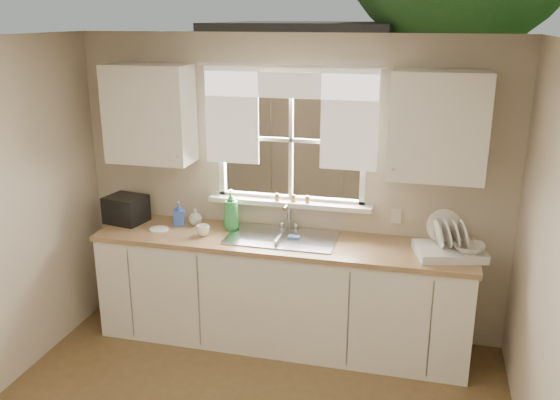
% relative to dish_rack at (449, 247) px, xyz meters
% --- Properties ---
extents(room_walls, '(3.62, 4.02, 2.50)m').
position_rel_dish_rack_xyz_m(room_walls, '(-1.30, -1.74, 0.26)').
color(room_walls, beige).
rests_on(room_walls, ground).
extents(ceiling, '(3.60, 4.00, 0.02)m').
position_rel_dish_rack_xyz_m(ceiling, '(-1.30, -1.67, 1.52)').
color(ceiling, silver).
rests_on(ceiling, room_walls).
extents(window, '(1.38, 0.16, 1.06)m').
position_rel_dish_rack_xyz_m(window, '(-1.30, 0.33, 0.51)').
color(window, white).
rests_on(window, room_walls).
extents(curtains, '(1.50, 0.03, 0.81)m').
position_rel_dish_rack_xyz_m(curtains, '(-1.30, 0.28, 0.96)').
color(curtains, white).
rests_on(curtains, room_walls).
extents(base_cabinets, '(3.00, 0.62, 0.87)m').
position_rel_dish_rack_xyz_m(base_cabinets, '(-1.30, 0.01, -0.54)').
color(base_cabinets, white).
rests_on(base_cabinets, ground).
extents(countertop, '(3.04, 0.65, 0.04)m').
position_rel_dish_rack_xyz_m(countertop, '(-1.30, 0.01, -0.09)').
color(countertop, '#A17A50').
rests_on(countertop, base_cabinets).
extents(upper_cabinet_left, '(0.70, 0.33, 0.80)m').
position_rel_dish_rack_xyz_m(upper_cabinet_left, '(-2.45, 0.15, 0.87)').
color(upper_cabinet_left, white).
rests_on(upper_cabinet_left, room_walls).
extents(upper_cabinet_right, '(0.70, 0.33, 0.80)m').
position_rel_dish_rack_xyz_m(upper_cabinet_right, '(-0.15, 0.15, 0.87)').
color(upper_cabinet_right, white).
rests_on(upper_cabinet_right, room_walls).
extents(wall_outlet, '(0.08, 0.01, 0.12)m').
position_rel_dish_rack_xyz_m(wall_outlet, '(-0.42, 0.31, 0.10)').
color(wall_outlet, beige).
rests_on(wall_outlet, room_walls).
extents(sill_jars, '(0.30, 0.04, 0.06)m').
position_rel_dish_rack_xyz_m(sill_jars, '(-1.26, 0.27, 0.20)').
color(sill_jars, brown).
rests_on(sill_jars, window).
extents(sink, '(0.88, 0.52, 0.40)m').
position_rel_dish_rack_xyz_m(sink, '(-1.30, 0.04, -0.14)').
color(sink, '#B7B7BC').
rests_on(sink, countertop).
extents(dish_rack, '(0.56, 0.48, 0.31)m').
position_rel_dish_rack_xyz_m(dish_rack, '(0.00, 0.00, 0.00)').
color(dish_rack, silver).
rests_on(dish_rack, countertop).
extents(bowl, '(0.23, 0.23, 0.06)m').
position_rel_dish_rack_xyz_m(bowl, '(0.14, -0.05, 0.03)').
color(bowl, silver).
rests_on(bowl, dish_rack).
extents(soap_bottle_a, '(0.16, 0.16, 0.34)m').
position_rel_dish_rack_xyz_m(soap_bottle_a, '(-1.76, 0.14, 0.10)').
color(soap_bottle_a, green).
rests_on(soap_bottle_a, countertop).
extents(soap_bottle_b, '(0.12, 0.12, 0.20)m').
position_rel_dish_rack_xyz_m(soap_bottle_b, '(-2.22, 0.13, 0.03)').
color(soap_bottle_b, blue).
rests_on(soap_bottle_b, countertop).
extents(soap_bottle_c, '(0.13, 0.13, 0.15)m').
position_rel_dish_rack_xyz_m(soap_bottle_c, '(-2.09, 0.17, 0.01)').
color(soap_bottle_c, beige).
rests_on(soap_bottle_c, countertop).
extents(saucer, '(0.16, 0.16, 0.01)m').
position_rel_dish_rack_xyz_m(saucer, '(-2.34, -0.03, -0.06)').
color(saucer, white).
rests_on(saucer, countertop).
extents(cup, '(0.12, 0.12, 0.09)m').
position_rel_dish_rack_xyz_m(cup, '(-1.93, -0.06, -0.02)').
color(cup, white).
rests_on(cup, countertop).
extents(black_appliance, '(0.36, 0.33, 0.23)m').
position_rel_dish_rack_xyz_m(black_appliance, '(-2.70, 0.09, 0.05)').
color(black_appliance, black).
rests_on(black_appliance, countertop).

